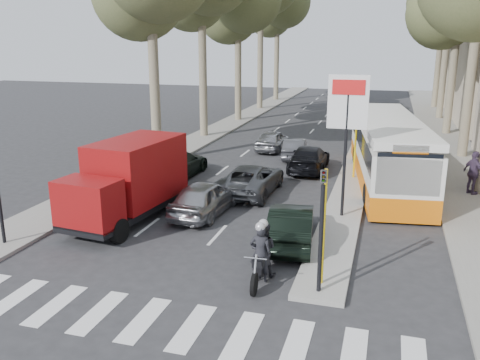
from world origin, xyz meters
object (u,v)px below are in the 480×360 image
at_px(dark_hatchback, 291,225).
at_px(motorcycle, 262,253).
at_px(silver_hatchback, 205,198).
at_px(red_truck, 129,179).
at_px(city_bus, 388,149).

distance_m(dark_hatchback, motorcycle, 2.98).
relative_size(silver_hatchback, dark_hatchback, 1.00).
bearing_deg(red_truck, dark_hatchback, 1.16).
distance_m(silver_hatchback, red_truck, 3.06).
height_order(dark_hatchback, motorcycle, motorcycle).
xyz_separation_m(silver_hatchback, motorcycle, (3.61, -4.97, 0.15)).
relative_size(silver_hatchback, red_truck, 0.69).
relative_size(silver_hatchback, motorcycle, 1.88).
bearing_deg(city_bus, silver_hatchback, -142.57).
xyz_separation_m(red_truck, motorcycle, (6.17, -3.56, -0.78)).
relative_size(dark_hatchback, city_bus, 0.33).
relative_size(red_truck, motorcycle, 2.72).
height_order(silver_hatchback, dark_hatchback, silver_hatchback).
xyz_separation_m(silver_hatchback, city_bus, (6.92, 6.93, 0.99)).
bearing_deg(dark_hatchback, city_bus, -116.04).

